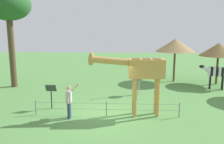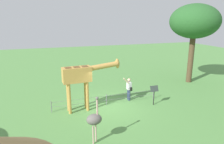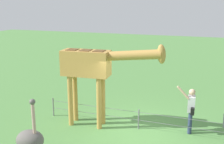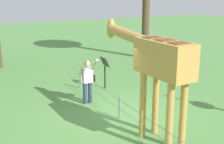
% 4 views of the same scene
% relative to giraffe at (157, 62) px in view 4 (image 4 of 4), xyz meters
% --- Properties ---
extents(ground_plane, '(60.00, 60.00, 0.00)m').
position_rel_giraffe_xyz_m(ground_plane, '(1.61, -0.02, -2.18)').
color(ground_plane, '#568E47').
extents(giraffe, '(3.67, 0.81, 3.12)m').
position_rel_giraffe_xyz_m(giraffe, '(0.00, 0.00, 0.00)').
color(giraffe, '#C69347').
rests_on(giraffe, ground_plane).
extents(visitor, '(0.63, 0.58, 1.70)m').
position_rel_giraffe_xyz_m(visitor, '(3.35, 0.58, -1.28)').
color(visitor, navy).
rests_on(visitor, ground_plane).
extents(info_sign, '(0.56, 0.21, 1.32)m').
position_rel_giraffe_xyz_m(info_sign, '(4.60, -0.70, -1.23)').
color(info_sign, black).
rests_on(info_sign, ground_plane).
extents(wire_fence, '(7.05, 0.05, 0.75)m').
position_rel_giraffe_xyz_m(wire_fence, '(1.61, 0.23, -1.78)').
color(wire_fence, slate).
rests_on(wire_fence, ground_plane).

